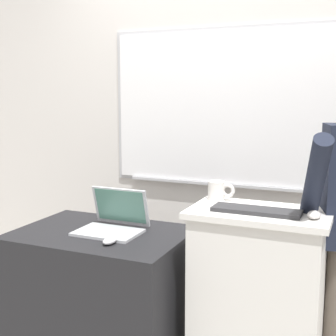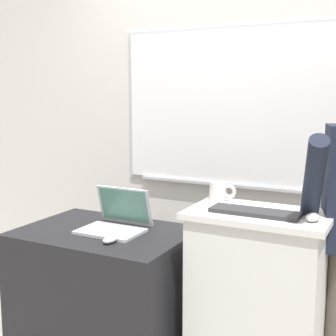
{
  "view_description": "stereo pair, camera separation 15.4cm",
  "coord_description": "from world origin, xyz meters",
  "views": [
    {
      "loc": [
        0.89,
        -1.81,
        1.51
      ],
      "look_at": [
        -0.03,
        0.31,
        1.14
      ],
      "focal_mm": 50.0,
      "sensor_mm": 36.0,
      "label": 1
    },
    {
      "loc": [
        1.03,
        -1.75,
        1.51
      ],
      "look_at": [
        -0.03,
        0.31,
        1.14
      ],
      "focal_mm": 50.0,
      "sensor_mm": 36.0,
      "label": 2
    }
  ],
  "objects": [
    {
      "name": "back_wall",
      "position": [
        0.01,
        1.36,
        1.47
      ],
      "size": [
        6.4,
        0.17,
        2.95
      ],
      "color": "silver",
      "rests_on": "ground_plane"
    },
    {
      "name": "lectern_podium",
      "position": [
        0.43,
        0.37,
        0.48
      ],
      "size": [
        0.67,
        0.41,
        0.95
      ],
      "color": "silver",
      "rests_on": "ground_plane"
    },
    {
      "name": "laptop",
      "position": [
        -0.39,
        0.39,
        0.81
      ],
      "size": [
        0.35,
        0.3,
        0.23
      ],
      "color": "#B7BABF",
      "rests_on": "side_desk"
    },
    {
      "name": "computer_mouse_by_keyboard",
      "position": [
        0.68,
        0.32,
        0.97
      ],
      "size": [
        0.06,
        0.1,
        0.03
      ],
      "color": "silver",
      "rests_on": "lectern_podium"
    },
    {
      "name": "computer_mouse_by_laptop",
      "position": [
        -0.29,
        0.17,
        0.76
      ],
      "size": [
        0.06,
        0.1,
        0.03
      ],
      "color": "#BCBCC1",
      "rests_on": "side_desk"
    },
    {
      "name": "coffee_mug",
      "position": [
        0.17,
        0.5,
        1.0
      ],
      "size": [
        0.14,
        0.09,
        0.1
      ],
      "color": "silver",
      "rests_on": "lectern_podium"
    },
    {
      "name": "side_desk",
      "position": [
        -0.45,
        0.33,
        0.37
      ],
      "size": [
        0.94,
        0.67,
        0.75
      ],
      "color": "black",
      "rests_on": "ground_plane"
    },
    {
      "name": "wireless_keyboard",
      "position": [
        0.42,
        0.32,
        0.96
      ],
      "size": [
        0.41,
        0.13,
        0.02
      ],
      "color": "#2D2D30",
      "rests_on": "lectern_podium"
    }
  ]
}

